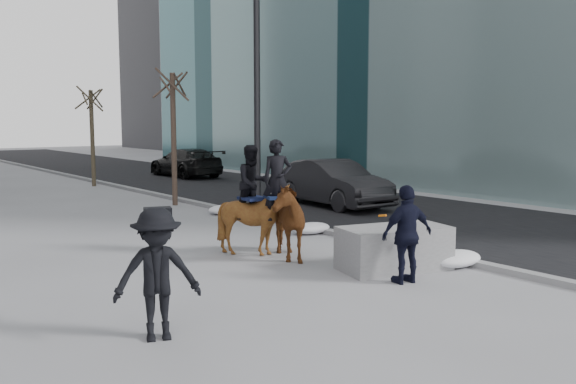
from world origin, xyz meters
TOP-DOWN VIEW (x-y plane):
  - ground at (0.00, 0.00)m, footprint 120.00×120.00m
  - road at (7.00, 10.00)m, footprint 8.00×90.00m
  - curb at (3.00, 10.00)m, footprint 0.25×90.00m
  - planter at (1.55, -0.16)m, footprint 2.29×1.55m
  - car_near at (6.52, 7.14)m, footprint 2.09×4.88m
  - car_far at (7.77, 19.80)m, footprint 2.04×5.02m
  - tree_near at (2.40, 10.59)m, footprint 1.20×1.20m
  - tree_far at (2.40, 18.24)m, footprint 1.20×1.20m
  - mounted_left at (0.43, 1.99)m, footprint 1.52×2.11m
  - mounted_right at (0.18, 2.54)m, footprint 1.33×1.48m
  - feeder at (0.98, -0.97)m, footprint 1.09×0.96m
  - camera_crew at (-3.76, -0.85)m, footprint 1.29×1.00m
  - lamppost at (2.60, 5.67)m, footprint 0.25×3.11m
  - snow_piles at (2.70, 3.14)m, footprint 1.23×9.36m

SIDE VIEW (x-z plane):
  - ground at x=0.00m, z-range 0.00..0.00m
  - road at x=7.00m, z-range 0.00..0.01m
  - curb at x=3.00m, z-range 0.00..0.12m
  - snow_piles at x=2.70m, z-range -0.01..0.30m
  - planter at x=1.55m, z-range 0.00..0.84m
  - car_far at x=7.77m, z-range 0.00..1.46m
  - car_near at x=6.52m, z-range 0.00..1.56m
  - feeder at x=0.98m, z-range 0.00..1.76m
  - camera_crew at x=-3.76m, z-range 0.01..1.76m
  - mounted_left at x=0.43m, z-range -0.32..2.17m
  - mounted_right at x=0.18m, z-range -0.23..2.13m
  - tree_far at x=2.40m, z-range 0.00..4.64m
  - tree_near at x=2.40m, z-range 0.00..4.95m
  - lamppost at x=2.60m, z-range 0.45..9.54m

